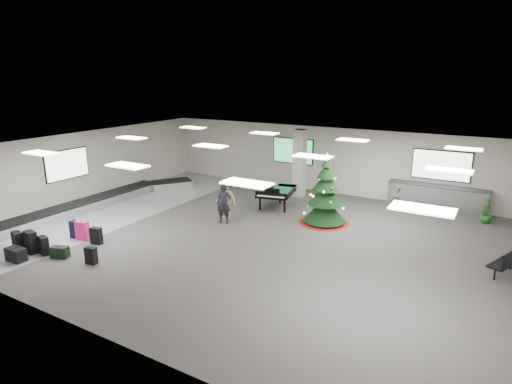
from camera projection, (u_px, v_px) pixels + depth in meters
The scene contains 20 objects.
ground at pixel (258, 237), 15.38m from camera, with size 18.00×18.00×0.00m, color #3B3936.
room_envelope at pixel (258, 169), 15.50m from camera, with size 18.02×14.02×3.21m.
baggage_carousel at pixel (105, 200), 19.07m from camera, with size 2.28×9.71×0.43m.
service_counter at pixel (437, 198), 18.32m from camera, with size 4.05×0.65×1.08m.
suitcase_0 at pixel (31, 242), 13.94m from camera, with size 0.52×0.35×0.76m.
suitcase_1 at pixel (44, 246), 13.82m from camera, with size 0.44×0.30×0.64m.
pink_suitcase at pixel (82, 231), 15.03m from camera, with size 0.49×0.34×0.71m.
suitcase_3 at pixel (96, 236), 14.70m from camera, with size 0.43×0.30×0.60m.
navy_suitcase at pixel (76, 229), 15.20m from camera, with size 0.45×0.31×0.67m.
suitcase_5 at pixel (18, 242), 14.08m from camera, with size 0.48×0.33×0.68m.
green_duffel at pixel (60, 252), 13.63m from camera, with size 0.61×0.46×0.38m.
suitcase_7 at pixel (91, 255), 13.18m from camera, with size 0.39×0.24×0.55m.
black_duffel at pixel (16, 254), 13.37m from camera, with size 0.66×0.37×0.45m.
christmas_tree at pixel (325, 199), 16.58m from camera, with size 1.97×1.97×2.81m.
grand_piano at pixel (276, 191), 18.57m from camera, with size 1.71×2.04×1.03m.
bench at pixel (508, 260), 12.33m from camera, with size 0.93×1.41×0.85m.
traveler_a at pixel (224, 204), 16.65m from camera, with size 0.57×0.37×1.56m, color black.
traveler_b at pixel (226, 199), 17.17m from camera, with size 1.06×0.61×1.65m, color #867D53.
potted_plant_left at pixel (398, 196), 18.96m from camera, with size 0.47×0.38×0.86m, color #1C4616.
potted_plant_right at pixel (487, 213), 16.73m from camera, with size 0.44×0.44×0.79m, color #1C4616.
Camera 1 is at (7.21, -12.45, 5.67)m, focal length 30.00 mm.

